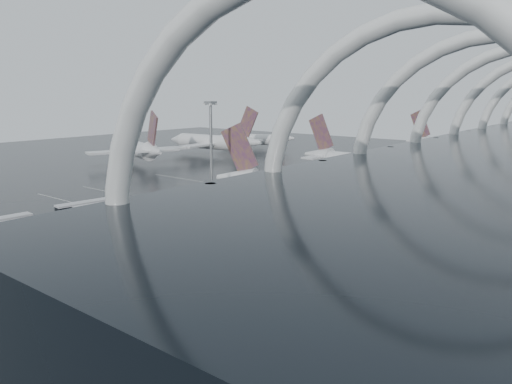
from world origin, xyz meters
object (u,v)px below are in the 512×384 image
Objects in this scene: bus_row_near_b at (103,209)px; floodlight_mast at (211,146)px; jet_remote_far at (255,139)px; gse_cart_belly_c at (293,219)px; jet_remote_west at (138,150)px; gse_cart_belly_a at (308,221)px; bus_row_far_b at (10,228)px; bus_row_near_a at (84,208)px; jet_remote_mid at (215,142)px; bus_row_near_c at (109,212)px; gse_cart_belly_b at (363,213)px; airliner_main at (328,190)px; van_curve_b at (62,305)px; bus_row_far_c at (22,231)px; gse_cart_belly_e at (337,206)px; van_curve_c at (113,298)px; van_curve_a at (20,251)px; bus_row_near_d at (117,215)px; airliner_gate_c at (466,150)px; airliner_gate_b at (379,166)px.

floodlight_mast is (21.03, 13.89, 14.56)m from bus_row_near_b.
jet_remote_far is 15.95× the size of gse_cart_belly_c.
jet_remote_west is 85.60m from bus_row_near_b.
gse_cart_belly_c is at bearing -165.24° from gse_cart_belly_a.
bus_row_far_b is at bearing -129.59° from gse_cart_belly_c.
bus_row_near_a is 51.41m from gse_cart_belly_a.
bus_row_near_c is at bearing 116.07° from jet_remote_mid.
bus_row_near_a is at bearing -142.10° from gse_cart_belly_b.
airliner_main is at bearing 111.48° from jet_remote_far.
jet_remote_west is 136.28m from van_curve_b.
bus_row_far_c is 5.96× the size of gse_cart_belly_e.
van_curve_c is 1.94× the size of gse_cart_belly_b.
van_curve_b is at bearing -71.55° from van_curve_a.
bus_row_near_a is 0.98× the size of bus_row_near_b.
gse_cart_belly_b is at bearing 43.67° from floodlight_mast.
gse_cart_belly_b is at bearing 22.12° from van_curve_b.
van_curve_c is (100.29, -153.92, -3.85)m from jet_remote_far.
gse_cart_belly_c is at bearing -123.95° from gse_cart_belly_b.
van_curve_b is at bearing -130.94° from bus_row_near_d.
floodlight_mast is (8.56, 39.14, 15.53)m from van_curve_a.
floodlight_mast is (-15.91, -129.05, 11.22)m from airliner_gate_c.
jet_remote_mid reaches higher than gse_cart_belly_b.
floodlight_mast is at bearing 81.33° from van_curve_c.
bus_row_near_b is 20.87m from bus_row_far_b.
gse_cart_belly_b is at bearing -41.14° from bus_row_near_d.
jet_remote_west reaches higher than van_curve_c.
jet_remote_far is at bearing 59.17° from van_curve_a.
van_curve_a is 2.61× the size of gse_cart_belly_e.
jet_remote_west reaches higher than gse_cart_belly_c.
van_curve_b is at bearing -69.09° from floodlight_mast.
van_curve_c is at bearing -114.50° from bus_row_near_b.
floodlight_mast reaches higher than gse_cart_belly_b.
van_curve_b is 1.06× the size of van_curve_c.
airliner_gate_c is 12.54× the size of van_curve_c.
gse_cart_belly_e is at bearing -35.56° from bus_row_near_c.
bus_row_far_b is at bearing 97.34° from bus_row_far_c.
airliner_main reaches higher than bus_row_far_c.
gse_cart_belly_c is (7.05, -57.23, -4.48)m from airliner_gate_b.
gse_cart_belly_a is 0.97× the size of gse_cart_belly_e.
van_curve_b is (31.69, -31.33, -1.01)m from bus_row_near_d.
floodlight_mast is (25.81, 15.71, 14.60)m from bus_row_near_a.
bus_row_far_b is at bearing -131.48° from gse_cart_belly_a.
jet_remote_mid reaches higher than airliner_gate_c.
van_curve_a is 56.37m from gse_cart_belly_a.
airliner_gate_c is at bearing 56.06° from van_curve_c.
bus_row_far_c is 38.92m from van_curve_c.
airliner_main is 52.34m from bus_row_near_b.
bus_row_near_d is at bearing -102.11° from airliner_gate_b.
bus_row_near_a reaches higher than gse_cart_belly_a.
bus_row_near_b is at bearing -140.66° from gse_cart_belly_b.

